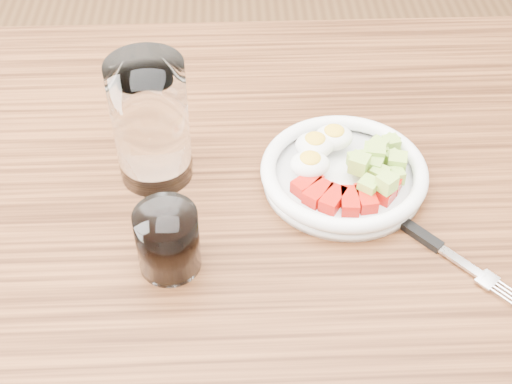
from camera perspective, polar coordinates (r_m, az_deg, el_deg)
The scene contains 5 objects.
dining_table at distance 0.95m, azimuth 0.63°, elevation -6.03°, with size 1.50×0.90×0.77m.
bowl at distance 0.91m, azimuth 7.05°, elevation 1.69°, with size 0.21×0.21×0.05m.
fork at distance 0.87m, azimuth 13.39°, elevation -3.60°, with size 0.15×0.17×0.01m.
water_glass at distance 0.88m, azimuth -8.42°, elevation 5.55°, with size 0.09×0.09×0.17m, color white.
coffee_glass at distance 0.80m, azimuth -7.07°, elevation -3.89°, with size 0.07×0.07×0.08m.
Camera 1 is at (-0.03, -0.60, 1.40)m, focal length 50.00 mm.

